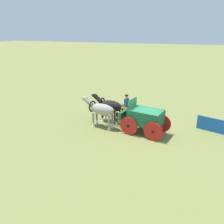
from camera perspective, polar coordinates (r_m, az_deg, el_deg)
ground_plane at (r=18.00m, az=8.01°, el=-5.09°), size 220.00×220.00×0.00m
show_wagon at (r=17.56m, az=7.78°, el=-1.24°), size 5.55×2.45×2.87m
draft_horse_near at (r=18.51m, az=-2.70°, el=0.50°), size 3.15×1.28×2.28m
draft_horse_off at (r=19.57m, az=-0.58°, el=1.41°), size 3.07×1.28×2.22m
sponsor_banner at (r=19.32m, az=24.37°, el=-3.20°), size 3.06×1.04×1.10m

